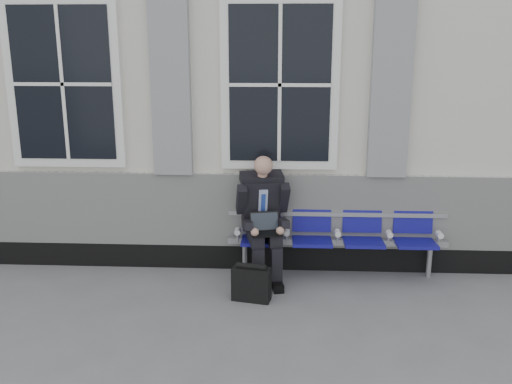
{
  "coord_description": "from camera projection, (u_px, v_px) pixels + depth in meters",
  "views": [
    {
      "loc": [
        0.41,
        -5.13,
        2.74
      ],
      "look_at": [
        0.11,
        0.9,
        1.13
      ],
      "focal_mm": 40.0,
      "sensor_mm": 36.0,
      "label": 1
    }
  ],
  "objects": [
    {
      "name": "ground",
      "position": [
        241.0,
        325.0,
        5.67
      ],
      "size": [
        70.0,
        70.0,
        0.0
      ],
      "primitive_type": "plane",
      "color": "slate",
      "rests_on": "ground"
    },
    {
      "name": "station_building",
      "position": [
        256.0,
        76.0,
        8.45
      ],
      "size": [
        14.4,
        4.4,
        4.49
      ],
      "color": "beige",
      "rests_on": "ground"
    },
    {
      "name": "bench",
      "position": [
        337.0,
        231.0,
        6.75
      ],
      "size": [
        2.6,
        0.47,
        0.91
      ],
      "color": "#9EA0A3",
      "rests_on": "ground"
    },
    {
      "name": "businessman",
      "position": [
        263.0,
        214.0,
        6.6
      ],
      "size": [
        0.65,
        0.87,
        1.48
      ],
      "color": "black",
      "rests_on": "ground"
    },
    {
      "name": "briefcase",
      "position": [
        251.0,
        283.0,
        6.16
      ],
      "size": [
        0.44,
        0.25,
        0.42
      ],
      "color": "black",
      "rests_on": "ground"
    }
  ]
}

